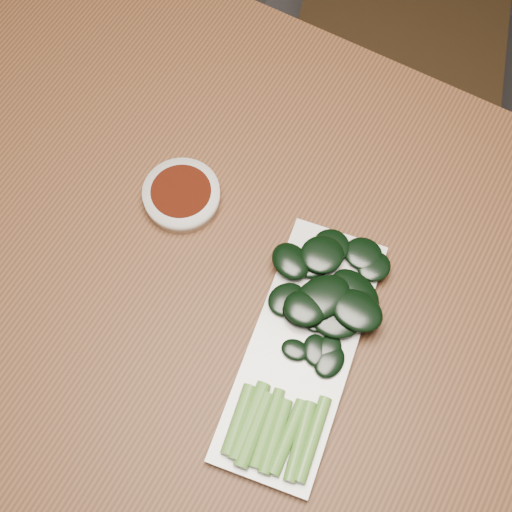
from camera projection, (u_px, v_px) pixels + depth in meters
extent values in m
plane|color=#323030|center=(259.00, 401.00, 1.61)|extent=(6.00, 6.00, 0.00)
cube|color=#4D2B16|center=(261.00, 282.00, 0.94)|extent=(1.40, 0.80, 0.04)
cylinder|color=#4D2B16|center=(77.00, 82.00, 1.53)|extent=(0.05, 0.05, 0.71)
cube|color=black|center=(401.00, 32.00, 1.49)|extent=(0.54, 0.54, 0.04)
cylinder|color=black|center=(293.00, 148.00, 1.64)|extent=(0.04, 0.04, 0.41)
cylinder|color=black|center=(453.00, 177.00, 1.61)|extent=(0.04, 0.04, 0.41)
cylinder|color=black|center=(321.00, 25.00, 1.78)|extent=(0.04, 0.04, 0.41)
cylinder|color=black|center=(468.00, 50.00, 1.75)|extent=(0.04, 0.04, 0.41)
cylinder|color=silver|center=(182.00, 196.00, 0.95)|extent=(0.10, 0.10, 0.03)
cylinder|color=#380E05|center=(181.00, 192.00, 0.94)|extent=(0.08, 0.08, 0.00)
cube|color=silver|center=(302.00, 349.00, 0.87)|extent=(0.18, 0.35, 0.01)
cylinder|color=#50882E|center=(238.00, 420.00, 0.82)|extent=(0.03, 0.09, 0.02)
cylinder|color=#50882E|center=(249.00, 421.00, 0.82)|extent=(0.03, 0.10, 0.02)
cylinder|color=#50882E|center=(254.00, 430.00, 0.82)|extent=(0.03, 0.09, 0.02)
cylinder|color=#50882E|center=(268.00, 428.00, 0.82)|extent=(0.03, 0.09, 0.01)
cylinder|color=#50882E|center=(275.00, 436.00, 0.82)|extent=(0.03, 0.09, 0.02)
cylinder|color=#50882E|center=(288.00, 437.00, 0.82)|extent=(0.03, 0.09, 0.02)
cylinder|color=#50882E|center=(300.00, 441.00, 0.82)|extent=(0.04, 0.09, 0.02)
cylinder|color=#50882E|center=(313.00, 439.00, 0.82)|extent=(0.03, 0.10, 0.02)
ellipsoid|color=black|center=(311.00, 266.00, 0.90)|extent=(0.06, 0.06, 0.01)
ellipsoid|color=black|center=(305.00, 308.00, 0.87)|extent=(0.06, 0.05, 0.01)
ellipsoid|color=black|center=(374.00, 266.00, 0.90)|extent=(0.06, 0.06, 0.01)
ellipsoid|color=black|center=(362.00, 303.00, 0.88)|extent=(0.07, 0.06, 0.01)
ellipsoid|color=black|center=(317.00, 312.00, 0.88)|extent=(0.05, 0.06, 0.01)
ellipsoid|color=black|center=(307.00, 310.00, 0.88)|extent=(0.08, 0.07, 0.01)
ellipsoid|color=black|center=(291.00, 261.00, 0.90)|extent=(0.07, 0.06, 0.01)
ellipsoid|color=black|center=(331.00, 246.00, 0.91)|extent=(0.05, 0.05, 0.01)
ellipsoid|color=black|center=(355.00, 292.00, 0.89)|extent=(0.08, 0.07, 0.01)
ellipsoid|color=black|center=(350.00, 298.00, 0.88)|extent=(0.06, 0.06, 0.01)
ellipsoid|color=black|center=(336.00, 316.00, 0.87)|extent=(0.08, 0.07, 0.01)
ellipsoid|color=black|center=(322.00, 254.00, 0.90)|extent=(0.08, 0.08, 0.01)
ellipsoid|color=black|center=(349.00, 302.00, 0.88)|extent=(0.07, 0.06, 0.01)
ellipsoid|color=black|center=(288.00, 300.00, 0.89)|extent=(0.06, 0.07, 0.01)
ellipsoid|color=black|center=(357.00, 310.00, 0.87)|extent=(0.07, 0.06, 0.01)
ellipsoid|color=black|center=(363.00, 254.00, 0.91)|extent=(0.05, 0.05, 0.01)
ellipsoid|color=black|center=(321.00, 298.00, 0.87)|extent=(0.08, 0.09, 0.01)
ellipsoid|color=black|center=(328.00, 349.00, 0.86)|extent=(0.03, 0.04, 0.01)
ellipsoid|color=black|center=(295.00, 350.00, 0.86)|extent=(0.04, 0.03, 0.01)
ellipsoid|color=black|center=(329.00, 361.00, 0.86)|extent=(0.04, 0.05, 0.01)
ellipsoid|color=black|center=(316.00, 350.00, 0.86)|extent=(0.05, 0.05, 0.01)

